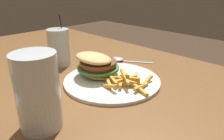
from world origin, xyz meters
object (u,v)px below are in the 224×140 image
object	(u,v)px
meal_plate_near	(104,72)
juice_glass	(59,49)
beer_glass	(38,95)
spoon	(119,59)

from	to	relation	value
meal_plate_near	juice_glass	distance (m)	0.23
meal_plate_near	juice_glass	xyz separation A→B (m)	(0.23, 0.02, 0.04)
beer_glass	juice_glass	size ratio (longest dim) A/B	0.91
meal_plate_near	beer_glass	world-z (taller)	beer_glass
meal_plate_near	spoon	distance (m)	0.19
beer_glass	juice_glass	bearing A→B (deg)	-38.49
meal_plate_near	beer_glass	xyz separation A→B (m)	(-0.08, 0.27, 0.05)
juice_glass	spoon	size ratio (longest dim) A/B	1.15
beer_glass	juice_glass	xyz separation A→B (m)	(0.31, -0.24, -0.02)
beer_glass	spoon	bearing A→B (deg)	-68.06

